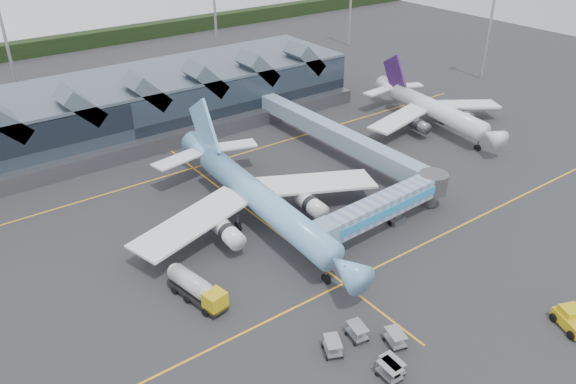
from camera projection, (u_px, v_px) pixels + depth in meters
ground at (301, 250)px, 68.91m from camera, size 260.00×260.00×0.00m
taxi_stripes at (256, 216)px, 75.95m from camera, size 120.00×60.00×0.01m
tree_line_far at (44, 47)px, 145.44m from camera, size 260.00×4.00×4.00m
terminal at (112, 110)px, 97.28m from camera, size 90.00×22.25×12.52m
light_masts at (200, 29)px, 117.92m from camera, size 132.40×42.56×22.45m
main_airliner at (257, 197)px, 72.75m from camera, size 35.74×41.14×13.21m
regional_jet at (433, 108)px, 101.97m from camera, size 28.99×31.87×10.94m
jet_bridge at (392, 203)px, 72.24m from camera, size 23.19×4.54×5.06m
fuel_truck at (195, 287)px, 60.23m from camera, size 3.61×8.64×2.87m
pushback_tug at (573, 320)px, 56.69m from camera, size 3.98×4.95×1.99m
baggage_carts at (373, 350)px, 53.14m from camera, size 7.86×7.97×1.59m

